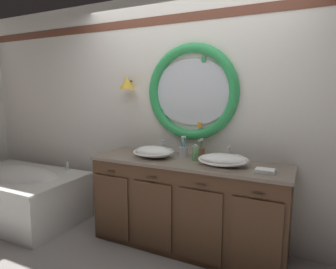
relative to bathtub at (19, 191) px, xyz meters
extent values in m
plane|color=gray|center=(2.02, 0.03, -0.35)|extent=(14.00, 14.00, 0.00)
cube|color=silver|center=(2.02, 0.62, 0.95)|extent=(6.40, 0.08, 2.60)
cube|color=brown|center=(2.02, 0.57, 1.97)|extent=(6.27, 0.01, 0.09)
ellipsoid|color=silver|center=(2.07, 0.56, 1.22)|extent=(0.89, 0.02, 0.68)
torus|color=green|center=(2.07, 0.56, 1.22)|extent=(1.00, 0.10, 1.00)
cube|color=yellow|center=(2.52, 0.55, 1.20)|extent=(0.05, 0.01, 0.05)
cube|color=green|center=(2.20, 0.55, 1.55)|extent=(0.05, 0.01, 0.05)
cube|color=green|center=(1.69, 0.55, 1.40)|extent=(0.05, 0.01, 0.05)
cube|color=green|center=(1.72, 0.55, 1.01)|extent=(0.04, 0.01, 0.04)
cube|color=orange|center=(2.17, 0.55, 0.89)|extent=(0.05, 0.01, 0.05)
cylinder|color=#4C3823|center=(1.32, 0.53, 1.34)|extent=(0.02, 0.09, 0.02)
cone|color=gold|center=(1.32, 0.48, 1.32)|extent=(0.17, 0.17, 0.14)
cube|color=brown|center=(2.14, 0.30, 0.09)|extent=(1.92, 0.55, 0.87)
cube|color=gray|center=(2.14, 0.30, 0.54)|extent=(1.96, 0.58, 0.03)
cube|color=gray|center=(2.14, 0.57, 0.47)|extent=(1.92, 0.02, 0.11)
cube|color=brown|center=(1.41, 0.02, 0.05)|extent=(0.40, 0.02, 0.66)
cylinder|color=#422D1E|center=(1.41, 0.01, 0.42)|extent=(0.10, 0.01, 0.01)
cube|color=brown|center=(1.90, 0.02, 0.05)|extent=(0.40, 0.02, 0.66)
cylinder|color=#422D1E|center=(1.90, 0.01, 0.42)|extent=(0.10, 0.01, 0.01)
cube|color=brown|center=(2.38, 0.02, 0.05)|extent=(0.40, 0.02, 0.66)
cylinder|color=#422D1E|center=(2.38, 0.01, 0.42)|extent=(0.10, 0.01, 0.01)
cube|color=brown|center=(2.86, 0.02, 0.05)|extent=(0.40, 0.02, 0.66)
cylinder|color=#422D1E|center=(2.86, 0.01, 0.42)|extent=(0.10, 0.01, 0.01)
cube|color=white|center=(0.00, 0.00, -0.06)|extent=(1.57, 0.91, 0.57)
ellipsoid|color=white|center=(0.00, 0.00, 0.17)|extent=(1.29, 0.71, 0.28)
cube|color=white|center=(0.00, 0.00, 0.21)|extent=(1.60, 0.94, 0.02)
cylinder|color=silver|center=(0.43, 0.40, 0.28)|extent=(0.04, 0.04, 0.11)
cylinder|color=silver|center=(0.00, 0.00, 0.17)|extent=(0.04, 0.04, 0.01)
ellipsoid|color=white|center=(1.77, 0.27, 0.62)|extent=(0.40, 0.29, 0.12)
torus|color=white|center=(1.77, 0.27, 0.62)|extent=(0.42, 0.42, 0.02)
cylinder|color=silver|center=(1.77, 0.27, 0.62)|extent=(0.03, 0.03, 0.01)
ellipsoid|color=white|center=(2.50, 0.27, 0.61)|extent=(0.44, 0.27, 0.11)
torus|color=white|center=(2.50, 0.27, 0.61)|extent=(0.46, 0.46, 0.02)
cylinder|color=silver|center=(2.50, 0.27, 0.61)|extent=(0.03, 0.03, 0.01)
cylinder|color=silver|center=(1.77, 0.50, 0.57)|extent=(0.05, 0.05, 0.02)
cylinder|color=silver|center=(1.77, 0.50, 0.64)|extent=(0.02, 0.02, 0.12)
sphere|color=silver|center=(1.77, 0.50, 0.70)|extent=(0.03, 0.03, 0.03)
cylinder|color=silver|center=(1.77, 0.45, 0.70)|extent=(0.02, 0.09, 0.02)
cylinder|color=silver|center=(1.68, 0.50, 0.59)|extent=(0.04, 0.04, 0.06)
cylinder|color=silver|center=(1.86, 0.50, 0.59)|extent=(0.04, 0.04, 0.06)
cube|color=silver|center=(1.68, 0.50, 0.62)|extent=(0.05, 0.01, 0.01)
cube|color=silver|center=(1.86, 0.50, 0.62)|extent=(0.05, 0.01, 0.01)
cylinder|color=silver|center=(2.50, 0.50, 0.57)|extent=(0.05, 0.05, 0.02)
cylinder|color=silver|center=(2.50, 0.50, 0.63)|extent=(0.02, 0.02, 0.11)
sphere|color=silver|center=(2.50, 0.50, 0.69)|extent=(0.03, 0.03, 0.03)
cylinder|color=silver|center=(2.50, 0.45, 0.69)|extent=(0.02, 0.10, 0.02)
cylinder|color=silver|center=(2.42, 0.50, 0.59)|extent=(0.04, 0.04, 0.06)
cylinder|color=silver|center=(2.58, 0.50, 0.59)|extent=(0.04, 0.04, 0.06)
cube|color=silver|center=(2.42, 0.50, 0.62)|extent=(0.05, 0.01, 0.01)
cube|color=silver|center=(2.58, 0.50, 0.62)|extent=(0.05, 0.01, 0.01)
cylinder|color=silver|center=(2.04, 0.43, 0.61)|extent=(0.09, 0.09, 0.10)
torus|color=silver|center=(2.04, 0.43, 0.66)|extent=(0.10, 0.10, 0.01)
cylinder|color=#19ADB2|center=(2.05, 0.43, 0.66)|extent=(0.02, 0.02, 0.19)
cube|color=white|center=(2.05, 0.43, 0.77)|extent=(0.02, 0.02, 0.02)
cylinder|color=yellow|center=(2.04, 0.44, 0.66)|extent=(0.04, 0.02, 0.19)
cube|color=white|center=(2.04, 0.44, 0.77)|extent=(0.02, 0.02, 0.02)
cylinder|color=blue|center=(2.02, 0.44, 0.66)|extent=(0.03, 0.02, 0.18)
cube|color=white|center=(2.02, 0.44, 0.76)|extent=(0.02, 0.02, 0.02)
cylinder|color=blue|center=(2.04, 0.41, 0.64)|extent=(0.02, 0.03, 0.15)
cube|color=white|center=(2.04, 0.41, 0.73)|extent=(0.02, 0.02, 0.03)
cylinder|color=#996647|center=(2.21, 0.48, 0.61)|extent=(0.08, 0.08, 0.10)
torus|color=#996647|center=(2.21, 0.48, 0.66)|extent=(0.09, 0.09, 0.01)
cylinder|color=green|center=(2.22, 0.48, 0.65)|extent=(0.02, 0.04, 0.17)
cube|color=white|center=(2.22, 0.48, 0.75)|extent=(0.02, 0.02, 0.03)
cylinder|color=pink|center=(2.21, 0.50, 0.65)|extent=(0.02, 0.03, 0.16)
cube|color=white|center=(2.21, 0.50, 0.73)|extent=(0.02, 0.02, 0.02)
cylinder|color=pink|center=(2.19, 0.47, 0.64)|extent=(0.01, 0.02, 0.15)
cube|color=white|center=(2.19, 0.47, 0.73)|extent=(0.02, 0.01, 0.02)
cylinder|color=green|center=(2.22, 0.46, 0.65)|extent=(0.02, 0.02, 0.17)
cube|color=white|center=(2.22, 0.46, 0.75)|extent=(0.02, 0.02, 0.02)
cylinder|color=#6BAD66|center=(2.21, 0.34, 0.63)|extent=(0.07, 0.07, 0.14)
cylinder|color=silver|center=(2.21, 0.34, 0.70)|extent=(0.04, 0.04, 0.02)
cylinder|color=silver|center=(2.21, 0.32, 0.72)|extent=(0.01, 0.04, 0.01)
cube|color=white|center=(2.88, 0.20, 0.56)|extent=(0.17, 0.12, 0.02)
cube|color=white|center=(2.88, 0.20, 0.58)|extent=(0.16, 0.12, 0.02)
camera|label=1|loc=(3.17, -2.25, 1.24)|focal=30.67mm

